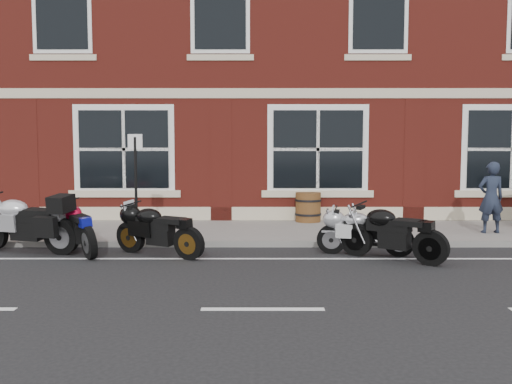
# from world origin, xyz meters

# --- Properties ---
(ground) EXTENTS (80.00, 80.00, 0.00)m
(ground) POSITION_xyz_m (0.00, 0.00, 0.00)
(ground) COLOR black
(ground) RESTS_ON ground
(sidewalk) EXTENTS (30.00, 3.00, 0.12)m
(sidewalk) POSITION_xyz_m (0.00, 3.00, 0.06)
(sidewalk) COLOR slate
(sidewalk) RESTS_ON ground
(kerb) EXTENTS (30.00, 0.16, 0.12)m
(kerb) POSITION_xyz_m (0.00, 1.42, 0.06)
(kerb) COLOR slate
(kerb) RESTS_ON ground
(pub_building) EXTENTS (24.00, 12.00, 12.00)m
(pub_building) POSITION_xyz_m (0.00, 10.50, 6.00)
(pub_building) COLOR maroon
(pub_building) RESTS_ON ground
(moto_touring_silver) EXTENTS (2.28, 0.83, 1.53)m
(moto_touring_silver) POSITION_xyz_m (-4.66, 0.85, 0.62)
(moto_touring_silver) COLOR black
(moto_touring_silver) RESTS_ON ground
(moto_sport_red) EXTENTS (1.23, 1.80, 0.93)m
(moto_sport_red) POSITION_xyz_m (-3.56, 0.81, 0.53)
(moto_sport_red) COLOR black
(moto_sport_red) RESTS_ON ground
(moto_sport_black) EXTENTS (1.82, 1.10, 0.91)m
(moto_sport_black) POSITION_xyz_m (-1.95, 0.50, 0.52)
(moto_sport_black) COLOR black
(moto_sport_black) RESTS_ON ground
(moto_sport_silver) EXTENTS (1.82, 0.52, 0.83)m
(moto_sport_silver) POSITION_xyz_m (1.96, 0.59, 0.48)
(moto_sport_silver) COLOR black
(moto_sport_silver) RESTS_ON ground
(moto_naked_black) EXTENTS (1.74, 1.36, 0.94)m
(moto_naked_black) POSITION_xyz_m (2.37, 0.10, 0.54)
(moto_naked_black) COLOR black
(moto_naked_black) RESTS_ON ground
(pedestrian_left) EXTENTS (0.60, 0.41, 1.60)m
(pedestrian_left) POSITION_xyz_m (5.17, 2.48, 0.92)
(pedestrian_left) COLOR #1C2334
(pedestrian_left) RESTS_ON sidewalk
(barrel_planter) EXTENTS (0.68, 0.68, 0.75)m
(barrel_planter) POSITION_xyz_m (1.24, 4.30, 0.50)
(barrel_planter) COLOR #543516
(barrel_planter) RESTS_ON sidewalk
(parking_sign) EXTENTS (0.31, 0.07, 2.20)m
(parking_sign) POSITION_xyz_m (-2.58, 1.55, 1.39)
(parking_sign) COLOR black
(parking_sign) RESTS_ON sidewalk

